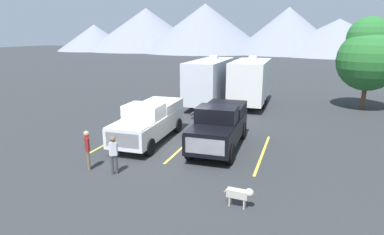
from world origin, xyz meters
name	(u,v)px	position (x,y,z in m)	size (l,w,h in m)	color
ground_plane	(181,149)	(0.00, 0.00, 0.00)	(240.00, 240.00, 0.00)	#2D3033
pickup_truck_a	(150,121)	(-2.04, 0.70, 1.10)	(2.23, 5.76, 2.11)	white
pickup_truck_b	(219,125)	(1.73, 0.86, 1.15)	(2.28, 5.47, 2.22)	black
lot_stripe_a	(119,137)	(-3.94, 0.67, 0.00)	(0.12, 5.50, 0.01)	gold
lot_stripe_b	(186,144)	(0.00, 0.67, 0.00)	(0.12, 5.50, 0.01)	gold
lot_stripe_c	(263,153)	(3.94, 0.67, 0.00)	(0.12, 5.50, 0.01)	gold
camper_trailer_a	(210,80)	(-1.51, 10.38, 2.04)	(2.52, 8.59, 3.88)	silver
camper_trailer_b	(250,80)	(1.56, 11.11, 2.03)	(2.66, 7.52, 3.86)	white
person_a	(87,147)	(-2.76, -3.65, 0.98)	(0.31, 0.32, 1.70)	#726047
person_b	(114,153)	(-1.48, -3.69, 0.92)	(0.30, 0.29, 1.60)	#3F3F42
dog	(241,194)	(3.89, -4.60, 0.48)	(1.00, 0.32, 0.72)	beige
tree_a	(369,55)	(9.87, 12.84, 4.07)	(4.49, 4.49, 6.82)	brown
mountain_ridge	(288,30)	(-0.10, 87.00, 6.77)	(154.82, 46.49, 15.21)	gray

